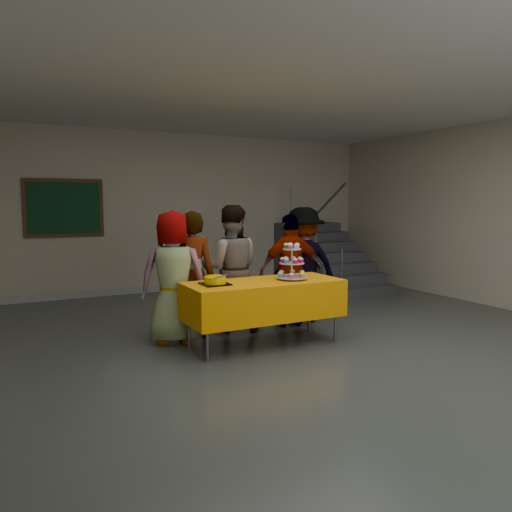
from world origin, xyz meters
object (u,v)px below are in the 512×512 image
(schoolchild_b, at_px, (192,275))
(bear_cake, at_px, (215,280))
(bake_table, at_px, (264,299))
(schoolchild_a, at_px, (173,277))
(schoolchild_c, at_px, (230,268))
(staircase, at_px, (322,262))
(schoolchild_e, at_px, (303,265))
(noticeboard, at_px, (64,208))
(schoolchild_d, at_px, (291,270))
(cupcake_stand, at_px, (292,264))

(schoolchild_b, bearing_deg, bear_cake, 111.45)
(bake_table, height_order, bear_cake, bear_cake)
(schoolchild_a, distance_m, schoolchild_b, 0.30)
(bear_cake, xyz_separation_m, schoolchild_c, (0.54, 0.78, 0.00))
(schoolchild_a, xyz_separation_m, staircase, (4.00, 2.61, -0.32))
(schoolchild_e, bearing_deg, bear_cake, 27.08)
(schoolchild_a, xyz_separation_m, schoolchild_c, (0.85, 0.22, 0.03))
(schoolchild_a, bearing_deg, bear_cake, 137.20)
(bear_cake, relative_size, noticeboard, 0.28)
(bear_cake, relative_size, staircase, 0.15)
(schoolchild_d, height_order, staircase, staircase)
(bear_cake, relative_size, schoolchild_a, 0.22)
(bake_table, relative_size, noticeboard, 1.45)
(bear_cake, xyz_separation_m, schoolchild_e, (1.66, 0.74, -0.01))
(noticeboard, bearing_deg, cupcake_stand, -62.82)
(schoolchild_a, bearing_deg, cupcake_stand, 171.79)
(schoolchild_c, distance_m, schoolchild_e, 1.12)
(bake_table, relative_size, schoolchild_e, 1.15)
(schoolchild_c, bearing_deg, noticeboard, -41.13)
(schoolchild_a, distance_m, schoolchild_c, 0.88)
(bear_cake, xyz_separation_m, schoolchild_d, (1.38, 0.61, -0.06))
(schoolchild_a, relative_size, schoolchild_e, 0.99)
(schoolchild_b, relative_size, staircase, 0.66)
(bake_table, height_order, staircase, staircase)
(bake_table, height_order, schoolchild_d, schoolchild_d)
(cupcake_stand, bearing_deg, bake_table, 171.61)
(schoolchild_d, relative_size, noticeboard, 1.19)
(bake_table, height_order, schoolchild_c, schoolchild_c)
(bake_table, xyz_separation_m, schoolchild_e, (1.05, 0.77, 0.26))
(schoolchild_c, height_order, noticeboard, noticeboard)
(schoolchild_c, height_order, staircase, staircase)
(bake_table, relative_size, schoolchild_b, 1.18)
(schoolchild_e, relative_size, staircase, 0.68)
(bear_cake, bearing_deg, schoolchild_a, 119.21)
(schoolchild_e, distance_m, staircase, 3.18)
(cupcake_stand, bearing_deg, schoolchild_e, 49.95)
(bake_table, relative_size, bear_cake, 5.25)
(schoolchild_c, bearing_deg, bear_cake, 76.58)
(bake_table, distance_m, noticeboard, 4.51)
(bake_table, bearing_deg, bear_cake, 177.88)
(schoolchild_d, relative_size, staircase, 0.64)
(staircase, bearing_deg, schoolchild_a, -146.84)
(schoolchild_c, height_order, schoolchild_e, schoolchild_c)
(noticeboard, bearing_deg, schoolchild_a, -76.71)
(bake_table, xyz_separation_m, cupcake_stand, (0.36, -0.05, 0.40))
(schoolchild_c, xyz_separation_m, schoolchild_e, (1.12, -0.03, -0.02))
(bear_cake, xyz_separation_m, staircase, (3.69, 3.17, -0.34))
(cupcake_stand, relative_size, schoolchild_c, 0.27)
(schoolchild_b, height_order, schoolchild_e, schoolchild_e)
(schoolchild_b, bearing_deg, schoolchild_c, -151.26)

